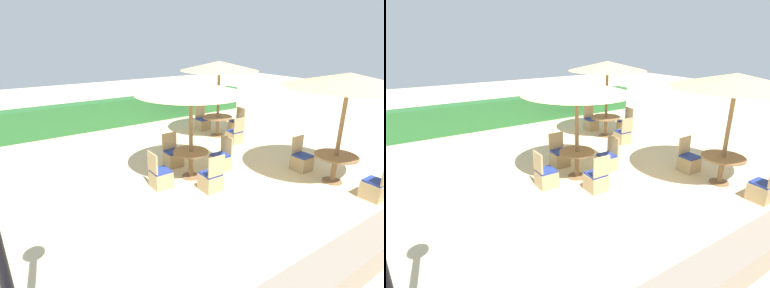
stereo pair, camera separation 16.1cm
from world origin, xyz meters
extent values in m
plane|color=beige|center=(0.00, 0.00, 0.00)|extent=(40.00, 40.00, 0.00)
cube|color=#28602D|center=(0.00, 6.43, 0.55)|extent=(13.00, 0.70, 1.10)
cube|color=gray|center=(0.00, -3.68, 0.24)|extent=(10.00, 0.56, 0.48)
cylinder|color=olive|center=(-0.06, 0.56, 1.23)|extent=(0.10, 0.10, 2.45)
cone|color=tan|center=(-0.06, 0.56, 2.37)|extent=(2.73, 2.73, 0.32)
cylinder|color=olive|center=(-0.06, 0.56, 0.01)|extent=(0.48, 0.48, 0.03)
cylinder|color=olive|center=(-0.06, 0.56, 0.34)|extent=(0.12, 0.12, 0.69)
cylinder|color=olive|center=(-0.06, 0.56, 0.71)|extent=(0.91, 0.91, 0.04)
cube|color=tan|center=(-0.98, 0.52, 0.20)|extent=(0.46, 0.46, 0.40)
cube|color=#233893|center=(-0.98, 0.52, 0.43)|extent=(0.42, 0.42, 0.05)
cube|color=tan|center=(-1.19, 0.52, 0.69)|extent=(0.04, 0.46, 0.48)
cube|color=tan|center=(-0.06, 1.47, 0.20)|extent=(0.46, 0.46, 0.40)
cube|color=#233893|center=(-0.06, 1.47, 0.43)|extent=(0.42, 0.42, 0.05)
cube|color=tan|center=(-0.06, 1.68, 0.69)|extent=(0.46, 0.04, 0.48)
cube|color=tan|center=(-0.06, -0.29, 0.20)|extent=(0.46, 0.46, 0.40)
cube|color=#233893|center=(-0.06, -0.29, 0.43)|extent=(0.42, 0.42, 0.05)
cube|color=tan|center=(-0.06, -0.50, 0.69)|extent=(0.46, 0.04, 0.48)
cube|color=tan|center=(0.88, 0.50, 0.20)|extent=(0.46, 0.46, 0.40)
cube|color=#233893|center=(0.88, 0.50, 0.43)|extent=(0.42, 0.42, 0.05)
cube|color=tan|center=(1.09, 0.50, 0.69)|extent=(0.04, 0.46, 0.48)
cylinder|color=olive|center=(2.74, 2.96, 1.32)|extent=(0.10, 0.10, 2.64)
cone|color=tan|center=(2.74, 2.96, 2.56)|extent=(2.75, 2.75, 0.32)
cylinder|color=olive|center=(2.74, 2.96, 0.01)|extent=(0.48, 0.48, 0.03)
cylinder|color=olive|center=(2.74, 2.96, 0.35)|extent=(0.12, 0.12, 0.70)
cylinder|color=olive|center=(2.74, 2.96, 0.72)|extent=(1.09, 1.09, 0.04)
cube|color=tan|center=(2.74, 2.00, 0.20)|extent=(0.46, 0.46, 0.40)
cube|color=#233893|center=(2.74, 2.00, 0.43)|extent=(0.42, 0.42, 0.05)
cube|color=tan|center=(2.74, 1.79, 0.69)|extent=(0.46, 0.04, 0.48)
cube|color=tan|center=(3.71, 2.99, 0.20)|extent=(0.46, 0.46, 0.40)
cube|color=#233893|center=(3.71, 2.99, 0.43)|extent=(0.42, 0.42, 0.05)
cube|color=tan|center=(3.92, 2.99, 0.69)|extent=(0.04, 0.46, 0.48)
cube|color=tan|center=(2.78, 3.94, 0.20)|extent=(0.46, 0.46, 0.40)
cube|color=#233893|center=(2.78, 3.94, 0.43)|extent=(0.42, 0.42, 0.05)
cube|color=tan|center=(2.78, 4.15, 0.69)|extent=(0.46, 0.04, 0.48)
cylinder|color=olive|center=(2.78, -1.69, 1.33)|extent=(0.10, 0.10, 2.66)
cone|color=tan|center=(2.78, -1.69, 2.58)|extent=(2.95, 2.95, 0.32)
cylinder|color=olive|center=(2.78, -1.69, 0.01)|extent=(0.48, 0.48, 0.03)
cylinder|color=olive|center=(2.78, -1.69, 0.34)|extent=(0.12, 0.12, 0.68)
cylinder|color=olive|center=(2.78, -1.69, 0.70)|extent=(1.03, 1.03, 0.04)
cube|color=tan|center=(2.77, -2.70, 0.20)|extent=(0.46, 0.46, 0.40)
cube|color=#233893|center=(2.77, -2.70, 0.43)|extent=(0.42, 0.42, 0.05)
cube|color=tan|center=(2.75, -0.77, 0.20)|extent=(0.46, 0.46, 0.40)
cube|color=#233893|center=(2.75, -0.77, 0.43)|extent=(0.42, 0.42, 0.05)
cube|color=tan|center=(2.75, -0.56, 0.69)|extent=(0.46, 0.04, 0.48)
camera|label=1|loc=(-4.06, -5.41, 3.46)|focal=28.00mm
camera|label=2|loc=(-3.92, -5.50, 3.46)|focal=28.00mm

